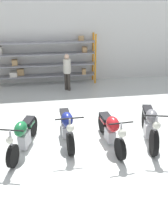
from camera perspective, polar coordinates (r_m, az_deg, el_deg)
ground_plane at (r=7.16m, az=0.52°, el=-6.42°), size 30.00×30.00×0.00m
back_wall at (r=12.13m, az=-4.37°, el=15.38°), size 30.00×0.08×3.60m
shelving_rack at (r=11.85m, az=-9.21°, el=11.69°), size 4.71×0.63×2.27m
motorcycle_green at (r=6.73m, az=-13.73°, el=-5.01°), size 0.86×2.03×0.96m
motorcycle_blue at (r=6.97m, az=-3.95°, el=-3.10°), size 0.72×2.05×1.01m
motorcycle_red at (r=6.77m, az=6.22°, el=-3.93°), size 0.62×2.01×0.99m
motorcycle_grey at (r=7.18m, az=14.82°, el=-2.68°), size 0.82×2.11×1.08m
person_browsing at (r=10.88m, az=-3.89°, el=9.68°), size 0.45×0.45×1.59m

